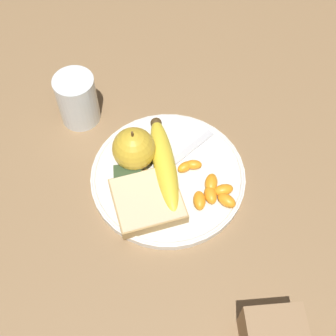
# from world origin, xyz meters

# --- Properties ---
(ground_plane) EXTENTS (3.00, 3.00, 0.00)m
(ground_plane) POSITION_xyz_m (0.00, 0.00, 0.00)
(ground_plane) COLOR olive
(plate) EXTENTS (0.25, 0.25, 0.01)m
(plate) POSITION_xyz_m (0.00, 0.00, 0.01)
(plate) COLOR silver
(plate) RESTS_ON ground_plane
(juice_glass) EXTENTS (0.07, 0.07, 0.09)m
(juice_glass) POSITION_xyz_m (0.14, -0.14, 0.04)
(juice_glass) COLOR silver
(juice_glass) RESTS_ON ground_plane
(apple) EXTENTS (0.07, 0.07, 0.08)m
(apple) POSITION_xyz_m (0.05, -0.03, 0.05)
(apple) COLOR gold
(apple) RESTS_ON plate
(banana) EXTENTS (0.05, 0.18, 0.03)m
(banana) POSITION_xyz_m (0.01, -0.01, 0.03)
(banana) COLOR yellow
(banana) RESTS_ON plate
(bread_slice) EXTENTS (0.12, 0.11, 0.02)m
(bread_slice) POSITION_xyz_m (0.03, 0.05, 0.02)
(bread_slice) COLOR #AB8751
(bread_slice) RESTS_ON plate
(fork) EXTENTS (0.15, 0.13, 0.00)m
(fork) POSITION_xyz_m (0.00, -0.01, 0.01)
(fork) COLOR silver
(fork) RESTS_ON plate
(jam_packet) EXTENTS (0.04, 0.04, 0.02)m
(jam_packet) POSITION_xyz_m (0.06, 0.01, 0.02)
(jam_packet) COLOR white
(jam_packet) RESTS_ON plate
(orange_segment_0) EXTENTS (0.02, 0.03, 0.02)m
(orange_segment_0) POSITION_xyz_m (-0.06, 0.05, 0.02)
(orange_segment_0) COLOR orange
(orange_segment_0) RESTS_ON plate
(orange_segment_1) EXTENTS (0.03, 0.03, 0.01)m
(orange_segment_1) POSITION_xyz_m (-0.03, -0.01, 0.02)
(orange_segment_1) COLOR orange
(orange_segment_1) RESTS_ON plate
(orange_segment_2) EXTENTS (0.03, 0.04, 0.02)m
(orange_segment_2) POSITION_xyz_m (-0.06, 0.03, 0.02)
(orange_segment_2) COLOR orange
(orange_segment_2) RESTS_ON plate
(orange_segment_3) EXTENTS (0.02, 0.03, 0.02)m
(orange_segment_3) POSITION_xyz_m (-0.04, 0.05, 0.02)
(orange_segment_3) COLOR orange
(orange_segment_3) RESTS_ON plate
(orange_segment_4) EXTENTS (0.03, 0.02, 0.01)m
(orange_segment_4) POSITION_xyz_m (-0.04, -0.01, 0.02)
(orange_segment_4) COLOR orange
(orange_segment_4) RESTS_ON plate
(orange_segment_5) EXTENTS (0.03, 0.02, 0.02)m
(orange_segment_5) POSITION_xyz_m (-0.08, 0.04, 0.02)
(orange_segment_5) COLOR orange
(orange_segment_5) RESTS_ON plate
(orange_segment_6) EXTENTS (0.04, 0.04, 0.02)m
(orange_segment_6) POSITION_xyz_m (-0.08, 0.06, 0.02)
(orange_segment_6) COLOR orange
(orange_segment_6) RESTS_ON plate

